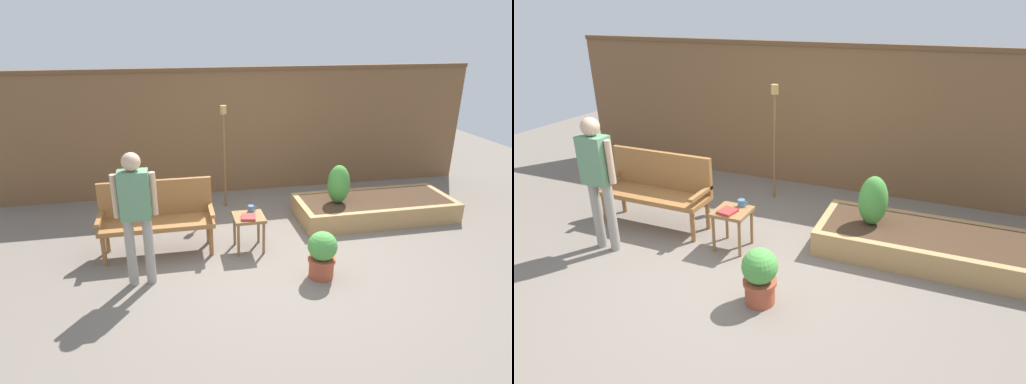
{
  "view_description": "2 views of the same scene",
  "coord_description": "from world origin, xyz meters",
  "views": [
    {
      "loc": [
        -1.24,
        -4.76,
        2.76
      ],
      "look_at": [
        -0.08,
        0.9,
        0.58
      ],
      "focal_mm": 30.55,
      "sensor_mm": 36.0,
      "label": 1
    },
    {
      "loc": [
        1.84,
        -3.73,
        2.64
      ],
      "look_at": [
        0.11,
        0.47,
        0.71
      ],
      "focal_mm": 30.96,
      "sensor_mm": 36.0,
      "label": 2
    }
  ],
  "objects": [
    {
      "name": "book_on_table",
      "position": [
        -0.31,
        0.24,
        0.5
      ],
      "size": [
        0.21,
        0.22,
        0.03
      ],
      "primitive_type": "cube",
      "rotation": [
        0.0,
        0.0,
        -0.18
      ],
      "color": "#B2332D",
      "rests_on": "side_table"
    },
    {
      "name": "fence_back",
      "position": [
        0.0,
        2.6,
        1.09
      ],
      "size": [
        8.4,
        0.14,
        2.16
      ],
      "color": "brown",
      "rests_on": "ground_plane"
    },
    {
      "name": "tiki_torch",
      "position": [
        -0.39,
        1.86,
        1.14
      ],
      "size": [
        0.1,
        0.1,
        1.66
      ],
      "color": "brown",
      "rests_on": "ground_plane"
    },
    {
      "name": "cup_on_table",
      "position": [
        -0.23,
        0.45,
        0.52
      ],
      "size": [
        0.12,
        0.09,
        0.09
      ],
      "color": "teal",
      "rests_on": "side_table"
    },
    {
      "name": "shrub_near_bench",
      "position": [
        1.19,
        0.95,
        0.59
      ],
      "size": [
        0.33,
        0.33,
        0.58
      ],
      "color": "brown",
      "rests_on": "raised_planter_bed"
    },
    {
      "name": "raised_planter_bed",
      "position": [
        1.81,
        0.97,
        0.15
      ],
      "size": [
        2.4,
        1.0,
        0.3
      ],
      "color": "#AD8451",
      "rests_on": "ground_plane"
    },
    {
      "name": "person_by_bench",
      "position": [
        -1.64,
        -0.25,
        0.93
      ],
      "size": [
        0.47,
        0.2,
        1.56
      ],
      "color": "gray",
      "rests_on": "ground_plane"
    },
    {
      "name": "potted_boxwood",
      "position": [
        0.42,
        -0.52,
        0.31
      ],
      "size": [
        0.35,
        0.35,
        0.57
      ],
      "color": "#A84C33",
      "rests_on": "ground_plane"
    },
    {
      "name": "garden_bench",
      "position": [
        -1.46,
        0.53,
        0.54
      ],
      "size": [
        1.44,
        0.48,
        0.94
      ],
      "color": "#936033",
      "rests_on": "ground_plane"
    },
    {
      "name": "side_table",
      "position": [
        -0.29,
        0.32,
        0.4
      ],
      "size": [
        0.4,
        0.4,
        0.48
      ],
      "color": "olive",
      "rests_on": "ground_plane"
    },
    {
      "name": "ground_plane",
      "position": [
        0.0,
        0.0,
        0.0
      ],
      "size": [
        14.0,
        14.0,
        0.0
      ],
      "primitive_type": "plane",
      "color": "#70665B"
    }
  ]
}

